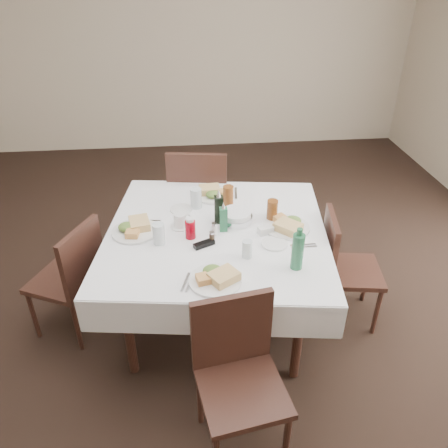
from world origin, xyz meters
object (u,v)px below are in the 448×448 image
at_px(water_w, 159,234).
at_px(oil_cruet_dark, 219,208).
at_px(water_s, 247,249).
at_px(water_e, 273,208).
at_px(ketchup_bottle, 190,229).
at_px(bread_basket, 236,216).
at_px(chair_north, 199,196).
at_px(water_n, 196,198).
at_px(chair_south, 237,367).
at_px(coffee_mug, 181,221).
at_px(chair_west, 74,274).
at_px(green_bottle, 298,251).
at_px(chair_east, 341,263).
at_px(oil_cruet_green, 223,218).
at_px(dining_table, 217,239).

height_order(water_w, oil_cruet_dark, oil_cruet_dark).
bearing_deg(water_w, water_s, -20.58).
bearing_deg(water_e, water_w, -161.00).
distance_m(oil_cruet_dark, ketchup_bottle, 0.26).
height_order(water_s, bread_basket, water_s).
xyz_separation_m(chair_north, oil_cruet_dark, (0.10, -0.74, 0.30)).
xyz_separation_m(chair_north, water_s, (0.23, -1.15, 0.25)).
bearing_deg(water_n, chair_south, -83.25).
height_order(chair_north, water_e, chair_north).
height_order(water_w, coffee_mug, water_w).
xyz_separation_m(chair_west, water_e, (1.35, 0.17, 0.33)).
distance_m(chair_north, green_bottle, 1.41).
distance_m(chair_west, water_w, 0.69).
bearing_deg(water_s, water_n, 113.54).
xyz_separation_m(oil_cruet_dark, ketchup_bottle, (-0.19, -0.17, -0.04)).
xyz_separation_m(chair_north, chair_east, (0.94, -0.90, -0.09)).
bearing_deg(oil_cruet_green, water_w, -164.90).
xyz_separation_m(dining_table, ketchup_bottle, (-0.17, -0.07, 0.14)).
height_order(chair_north, oil_cruet_dark, oil_cruet_dark).
distance_m(water_w, ketchup_bottle, 0.20).
bearing_deg(water_s, oil_cruet_green, 109.93).
bearing_deg(dining_table, oil_cruet_green, -12.03).
bearing_deg(chair_west, dining_table, 1.46).
relative_size(oil_cruet_dark, green_bottle, 0.93).
distance_m(chair_south, water_s, 0.68).
xyz_separation_m(chair_west, water_s, (1.11, -0.29, 0.33)).
distance_m(bread_basket, green_bottle, 0.62).
bearing_deg(chair_south, chair_east, 45.48).
bearing_deg(chair_south, green_bottle, 49.60).
bearing_deg(oil_cruet_dark, bread_basket, 1.36).
distance_m(chair_south, water_e, 1.16).
height_order(chair_east, bread_basket, chair_east).
bearing_deg(water_s, chair_east, 19.70).
bearing_deg(chair_north, oil_cruet_dark, -82.20).
relative_size(chair_east, water_e, 6.78).
height_order(chair_north, water_s, chair_north).
bearing_deg(bread_basket, chair_east, -12.69).
xyz_separation_m(chair_south, coffee_mug, (-0.26, 0.97, 0.30)).
xyz_separation_m(chair_south, green_bottle, (0.39, 0.46, 0.37)).
relative_size(chair_west, water_s, 7.73).
height_order(water_n, oil_cruet_dark, oil_cruet_dark).
relative_size(water_w, ketchup_bottle, 0.98).
relative_size(chair_west, water_e, 6.94).
bearing_deg(water_w, coffee_mug, 53.23).
bearing_deg(water_e, oil_cruet_dark, -172.71).
bearing_deg(water_s, chair_west, 165.32).
relative_size(oil_cruet_dark, coffee_mug, 1.72).
bearing_deg(water_w, chair_south, -63.52).
bearing_deg(water_e, bread_basket, -170.01).
relative_size(chair_east, green_bottle, 3.19).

